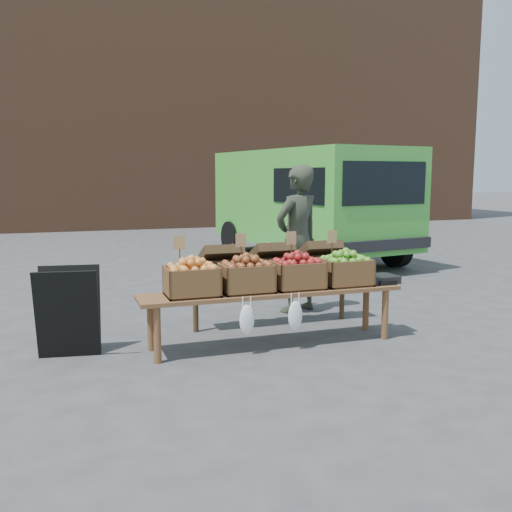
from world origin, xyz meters
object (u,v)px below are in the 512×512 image
object	(u,v)px
chalkboard_sign	(68,312)
back_table	(272,281)
display_bench	(272,317)
crate_red_apples	(297,275)
delivery_van	(308,206)
crate_russet_pears	(246,278)
vendor	(297,239)
crate_green_apples	(345,272)
crate_golden_apples	(192,281)
weighing_scale	(380,279)

from	to	relation	value
chalkboard_sign	back_table	world-z (taller)	back_table
display_bench	crate_red_apples	size ratio (longest dim) A/B	5.40
delivery_van	back_table	world-z (taller)	delivery_van
chalkboard_sign	crate_russet_pears	world-z (taller)	chalkboard_sign
vendor	crate_red_apples	size ratio (longest dim) A/B	3.69
crate_red_apples	delivery_van	bearing A→B (deg)	64.85
vendor	crate_red_apples	bearing A→B (deg)	44.85
crate_green_apples	chalkboard_sign	bearing A→B (deg)	174.41
back_table	delivery_van	bearing A→B (deg)	61.40
chalkboard_sign	crate_golden_apples	bearing A→B (deg)	-5.53
vendor	back_table	size ratio (longest dim) A/B	0.88
delivery_van	weighing_scale	size ratio (longest dim) A/B	14.43
crate_russet_pears	crate_golden_apples	bearing A→B (deg)	180.00
crate_golden_apples	crate_green_apples	bearing A→B (deg)	0.00
chalkboard_sign	crate_red_apples	distance (m)	2.27
chalkboard_sign	crate_golden_apples	xyz separation A→B (m)	(1.14, -0.27, 0.27)
delivery_van	weighing_scale	distance (m)	5.47
display_bench	crate_golden_apples	xyz separation A→B (m)	(-0.83, 0.00, 0.42)
vendor	weighing_scale	world-z (taller)	vendor
chalkboard_sign	crate_green_apples	bearing A→B (deg)	2.35
crate_green_apples	weighing_scale	bearing A→B (deg)	0.00
crate_green_apples	back_table	bearing A→B (deg)	127.56
crate_russet_pears	crate_green_apples	world-z (taller)	same
crate_russet_pears	weighing_scale	world-z (taller)	crate_russet_pears
crate_red_apples	chalkboard_sign	bearing A→B (deg)	173.05
crate_red_apples	crate_green_apples	distance (m)	0.55
chalkboard_sign	weighing_scale	xyz separation A→B (m)	(3.21, -0.27, 0.17)
display_bench	back_table	bearing A→B (deg)	69.36
chalkboard_sign	crate_russet_pears	distance (m)	1.73
crate_golden_apples	crate_russet_pears	world-z (taller)	same
crate_golden_apples	back_table	bearing A→B (deg)	33.30
back_table	weighing_scale	world-z (taller)	back_table
display_bench	crate_golden_apples	distance (m)	0.93
chalkboard_sign	crate_golden_apples	distance (m)	1.20
chalkboard_sign	back_table	size ratio (longest dim) A/B	0.42
chalkboard_sign	crate_green_apples	world-z (taller)	chalkboard_sign
crate_golden_apples	weighing_scale	size ratio (longest dim) A/B	1.47
back_table	crate_golden_apples	distance (m)	1.33
crate_golden_apples	crate_red_apples	distance (m)	1.10
vendor	back_table	bearing A→B (deg)	22.70
display_bench	crate_red_apples	xyz separation A→B (m)	(0.27, 0.00, 0.42)
delivery_van	chalkboard_sign	world-z (taller)	delivery_van
back_table	display_bench	xyz separation A→B (m)	(-0.27, -0.72, -0.24)
vendor	crate_golden_apples	bearing A→B (deg)	15.38
delivery_van	crate_red_apples	distance (m)	5.81
crate_golden_apples	crate_green_apples	xyz separation A→B (m)	(1.65, 0.00, 0.00)
crate_red_apples	weighing_scale	world-z (taller)	crate_red_apples
back_table	crate_green_apples	distance (m)	0.93
vendor	crate_golden_apples	size ratio (longest dim) A/B	3.69
vendor	crate_golden_apples	distance (m)	2.07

